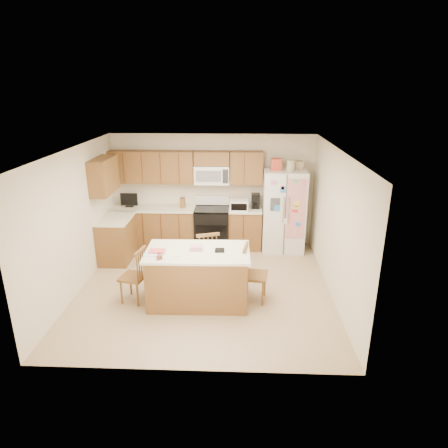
{
  "coord_description": "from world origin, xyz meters",
  "views": [
    {
      "loc": [
        0.62,
        -6.48,
        3.52
      ],
      "look_at": [
        0.33,
        0.35,
        1.11
      ],
      "focal_mm": 32.0,
      "sensor_mm": 36.0,
      "label": 1
    }
  ],
  "objects_px": {
    "refrigerator": "(283,210)",
    "windsor_chair_right": "(254,275)",
    "stove": "(212,227)",
    "island": "(198,276)",
    "windsor_chair_back": "(206,258)",
    "windsor_chair_left": "(134,277)"
  },
  "relations": [
    {
      "from": "refrigerator",
      "to": "windsor_chair_right",
      "type": "distance_m",
      "value": 2.42
    },
    {
      "from": "island",
      "to": "windsor_chair_back",
      "type": "xyz_separation_m",
      "value": [
        0.08,
        0.71,
        0.01
      ]
    },
    {
      "from": "refrigerator",
      "to": "windsor_chair_back",
      "type": "xyz_separation_m",
      "value": [
        -1.56,
        -1.65,
        -0.44
      ]
    },
    {
      "from": "island",
      "to": "windsor_chair_right",
      "type": "bearing_deg",
      "value": 5.62
    },
    {
      "from": "island",
      "to": "stove",
      "type": "bearing_deg",
      "value": 88.48
    },
    {
      "from": "stove",
      "to": "windsor_chair_right",
      "type": "height_order",
      "value": "stove"
    },
    {
      "from": "refrigerator",
      "to": "windsor_chair_back",
      "type": "relative_size",
      "value": 2.0
    },
    {
      "from": "refrigerator",
      "to": "windsor_chair_right",
      "type": "relative_size",
      "value": 2.06
    },
    {
      "from": "stove",
      "to": "windsor_chair_right",
      "type": "relative_size",
      "value": 1.14
    },
    {
      "from": "windsor_chair_back",
      "to": "windsor_chair_right",
      "type": "bearing_deg",
      "value": -36.01
    },
    {
      "from": "stove",
      "to": "island",
      "type": "distance_m",
      "value": 2.43
    },
    {
      "from": "stove",
      "to": "island",
      "type": "height_order",
      "value": "stove"
    },
    {
      "from": "stove",
      "to": "windsor_chair_back",
      "type": "relative_size",
      "value": 1.11
    },
    {
      "from": "stove",
      "to": "windsor_chair_right",
      "type": "distance_m",
      "value": 2.49
    },
    {
      "from": "stove",
      "to": "windsor_chair_left",
      "type": "bearing_deg",
      "value": -114.99
    },
    {
      "from": "refrigerator",
      "to": "windsor_chair_left",
      "type": "height_order",
      "value": "refrigerator"
    },
    {
      "from": "stove",
      "to": "windsor_chair_right",
      "type": "xyz_separation_m",
      "value": [
        0.87,
        -2.33,
        -0.0
      ]
    },
    {
      "from": "stove",
      "to": "refrigerator",
      "type": "relative_size",
      "value": 0.55
    },
    {
      "from": "refrigerator",
      "to": "windsor_chair_right",
      "type": "height_order",
      "value": "refrigerator"
    },
    {
      "from": "refrigerator",
      "to": "island",
      "type": "relative_size",
      "value": 1.18
    },
    {
      "from": "refrigerator",
      "to": "island",
      "type": "distance_m",
      "value": 2.91
    },
    {
      "from": "windsor_chair_right",
      "to": "stove",
      "type": "bearing_deg",
      "value": 110.39
    }
  ]
}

